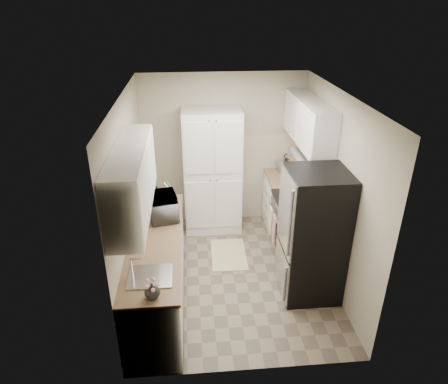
% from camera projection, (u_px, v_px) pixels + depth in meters
% --- Properties ---
extents(ground, '(3.20, 3.20, 0.00)m').
position_uv_depth(ground, '(233.00, 274.00, 5.60)').
color(ground, '#7A6B56').
rests_on(ground, ground).
extents(room_shell, '(2.64, 3.24, 2.52)m').
position_uv_depth(room_shell, '(233.00, 167.00, 4.87)').
color(room_shell, '#AFA58D').
rests_on(room_shell, ground).
extents(pantry_cabinet, '(0.90, 0.55, 2.00)m').
position_uv_depth(pantry_cabinet, '(212.00, 172.00, 6.32)').
color(pantry_cabinet, white).
rests_on(pantry_cabinet, ground).
extents(base_cabinet_left, '(0.60, 2.30, 0.88)m').
position_uv_depth(base_cabinet_left, '(158.00, 271.00, 4.94)').
color(base_cabinet_left, white).
rests_on(base_cabinet_left, ground).
extents(countertop_left, '(0.63, 2.33, 0.04)m').
position_uv_depth(countertop_left, '(155.00, 240.00, 4.74)').
color(countertop_left, '#846647').
rests_on(countertop_left, base_cabinet_left).
extents(base_cabinet_right, '(0.60, 0.80, 0.88)m').
position_uv_depth(base_cabinet_right, '(286.00, 204.00, 6.55)').
color(base_cabinet_right, white).
rests_on(base_cabinet_right, ground).
extents(countertop_right, '(0.63, 0.83, 0.04)m').
position_uv_depth(countertop_right, '(287.00, 179.00, 6.34)').
color(countertop_right, '#846647').
rests_on(countertop_right, base_cabinet_right).
extents(electric_range, '(0.71, 0.78, 1.13)m').
position_uv_depth(electric_range, '(297.00, 227.00, 5.81)').
color(electric_range, '#B7B7BC').
rests_on(electric_range, ground).
extents(refrigerator, '(0.70, 0.72, 1.70)m').
position_uv_depth(refrigerator, '(313.00, 235.00, 4.93)').
color(refrigerator, '#B7B7BC').
rests_on(refrigerator, ground).
extents(microwave, '(0.46, 0.58, 0.29)m').
position_uv_depth(microwave, '(163.00, 206.00, 5.15)').
color(microwave, '#BBBBC0').
rests_on(microwave, countertop_left).
extents(wine_bottle, '(0.07, 0.07, 0.27)m').
position_uv_depth(wine_bottle, '(157.00, 197.00, 5.41)').
color(wine_bottle, black).
rests_on(wine_bottle, countertop_left).
extents(flower_vase, '(0.17, 0.17, 0.16)m').
position_uv_depth(flower_vase, '(152.00, 291.00, 3.78)').
color(flower_vase, white).
rests_on(flower_vase, countertop_left).
extents(cutting_board, '(0.09, 0.21, 0.27)m').
position_uv_depth(cutting_board, '(170.00, 192.00, 5.54)').
color(cutting_board, '#3A7B30').
rests_on(cutting_board, countertop_left).
extents(toaster_oven, '(0.42, 0.47, 0.22)m').
position_uv_depth(toaster_oven, '(292.00, 168.00, 6.39)').
color(toaster_oven, '#BBBBC0').
rests_on(toaster_oven, countertop_right).
extents(fruit_basket, '(0.39, 0.39, 0.12)m').
position_uv_depth(fruit_basket, '(293.00, 157.00, 6.34)').
color(fruit_basket, '#FF5B14').
rests_on(fruit_basket, toaster_oven).
extents(kitchen_mat, '(0.53, 0.83, 0.01)m').
position_uv_depth(kitchen_mat, '(229.00, 254.00, 6.02)').
color(kitchen_mat, beige).
rests_on(kitchen_mat, ground).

